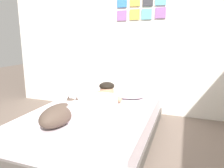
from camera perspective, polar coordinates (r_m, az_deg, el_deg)
The scene contains 8 objects.
ground_plane at distance 2.28m, azimuth -1.35°, elevation -19.03°, with size 13.35×13.35×0.00m, color #66564C.
back_wall at distance 3.36m, azimuth 7.93°, elevation 13.34°, with size 4.68×0.12×2.50m.
bed at distance 2.58m, azimuth -4.35°, elevation -10.62°, with size 1.35×1.93×0.37m.
pillow at distance 2.94m, azimuth 4.11°, elevation -2.77°, with size 0.52×0.32×0.11m, color silver.
person_lying at distance 2.41m, azimuth -4.56°, elevation -4.97°, with size 0.43×0.92×0.27m.
dog at distance 2.11m, azimuth -14.20°, elevation -7.94°, with size 0.26×0.57×0.21m.
coffee_cup at distance 2.89m, azimuth 0.68°, elevation -3.39°, with size 0.12×0.09×0.07m.
cell_phone at distance 2.31m, azimuth -6.86°, elevation -8.43°, with size 0.07×0.14×0.01m, color black.
Camera 1 is at (0.71, -1.81, 1.19)m, focal length 33.12 mm.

